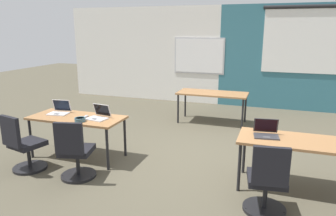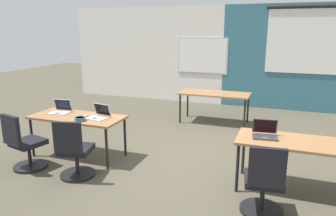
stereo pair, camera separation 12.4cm
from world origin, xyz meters
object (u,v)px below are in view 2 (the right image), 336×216
(laptop_near_left_end, at_px, (60,110))
(laptop_near_right_inner, at_px, (265,133))
(desk_near_right, at_px, (299,146))
(desk_far_center, at_px, (215,95))
(chair_near_right_inner, at_px, (264,186))
(chair_near_left_inner, at_px, (74,154))
(chair_near_left_end, at_px, (24,147))
(mouse_near_left_inner, at_px, (87,116))
(desk_near_left, at_px, (77,120))
(laptop_near_left_inner, at_px, (99,115))
(snack_bowl, at_px, (80,119))

(laptop_near_left_end, bearing_deg, laptop_near_right_inner, -9.04)
(desk_near_right, height_order, laptop_near_right_inner, laptop_near_right_inner)
(desk_far_center, bearing_deg, laptop_near_right_inner, -64.65)
(chair_near_right_inner, height_order, chair_near_left_inner, same)
(chair_near_left_end, bearing_deg, chair_near_right_inner, -167.07)
(laptop_near_right_inner, bearing_deg, chair_near_left_inner, -171.60)
(desk_far_center, distance_m, chair_near_left_end, 4.19)
(mouse_near_left_inner, xyz_separation_m, chair_near_left_inner, (0.29, -0.76, -0.36))
(desk_near_left, relative_size, laptop_near_left_end, 4.34)
(desk_near_left, xyz_separation_m, laptop_near_left_end, (-0.40, 0.08, 0.11))
(laptop_near_left_inner, bearing_deg, desk_near_left, -166.92)
(desk_near_left, height_order, chair_near_right_inner, chair_near_right_inner)
(laptop_near_right_inner, distance_m, laptop_near_left_end, 3.47)
(desk_far_center, bearing_deg, laptop_near_left_end, -128.38)
(chair_near_right_inner, xyz_separation_m, chair_near_left_end, (-3.60, 0.01, 0.00))
(desk_near_right, xyz_separation_m, chair_near_left_end, (-3.97, -0.75, -0.28))
(chair_near_right_inner, height_order, snack_bowl, chair_near_right_inner)
(laptop_near_left_end, distance_m, chair_near_left_inner, 1.24)
(snack_bowl, bearing_deg, mouse_near_left_inner, 101.30)
(mouse_near_left_inner, bearing_deg, laptop_near_left_inner, -0.97)
(laptop_near_left_end, distance_m, chair_near_left_end, 0.92)
(chair_near_left_inner, bearing_deg, snack_bowl, -78.82)
(chair_near_right_inner, relative_size, laptop_near_left_inner, 2.47)
(desk_far_center, height_order, chair_near_left_inner, chair_near_left_inner)
(laptop_near_left_end, distance_m, snack_bowl, 0.69)
(chair_near_left_end, bearing_deg, chair_near_left_inner, -165.59)
(desk_near_right, bearing_deg, chair_near_right_inner, -115.99)
(desk_near_left, height_order, snack_bowl, snack_bowl)
(desk_near_left, height_order, chair_near_left_inner, chair_near_left_inner)
(chair_near_right_inner, bearing_deg, snack_bowl, -18.83)
(mouse_near_left_inner, bearing_deg, desk_near_right, -0.58)
(chair_near_right_inner, bearing_deg, laptop_near_left_inner, -24.42)
(chair_near_left_end, bearing_deg, laptop_near_left_end, -81.20)
(desk_near_right, height_order, desk_far_center, same)
(desk_near_right, distance_m, snack_bowl, 3.29)
(desk_near_right, distance_m, desk_far_center, 3.30)
(chair_near_left_end, distance_m, chair_near_left_inner, 0.92)
(laptop_near_right_inner, height_order, laptop_near_left_end, same)
(laptop_near_right_inner, xyz_separation_m, chair_near_right_inner, (0.07, -0.79, -0.39))
(chair_near_left_inner, relative_size, snack_bowl, 5.18)
(chair_near_left_end, distance_m, snack_bowl, 0.95)
(chair_near_left_inner, xyz_separation_m, snack_bowl, (-0.24, 0.51, 0.38))
(chair_near_right_inner, xyz_separation_m, mouse_near_left_inner, (-2.96, 0.79, 0.36))
(desk_near_left, xyz_separation_m, chair_near_left_inner, (0.45, -0.73, -0.28))
(desk_far_center, relative_size, chair_near_left_inner, 1.74)
(desk_far_center, bearing_deg, chair_near_left_end, -121.99)
(laptop_near_right_inner, bearing_deg, chair_near_left_end, -175.35)
(chair_near_right_inner, distance_m, laptop_near_left_end, 3.66)
(chair_near_right_inner, height_order, laptop_near_left_inner, laptop_near_left_inner)
(desk_near_right, height_order, mouse_near_left_inner, mouse_near_left_inner)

